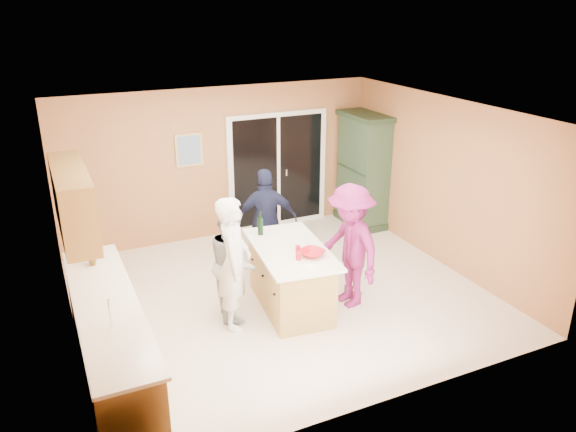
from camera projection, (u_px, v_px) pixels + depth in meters
name	position (u px, v px, depth m)	size (l,w,h in m)	color
floor	(281.00, 295.00, 7.97)	(5.50, 5.50, 0.00)	white
ceiling	(281.00, 113.00, 7.03)	(5.50, 5.00, 0.10)	white
wall_back	(221.00, 163.00, 9.61)	(5.50, 0.10, 2.60)	#E69B5F
wall_front	(388.00, 293.00, 5.39)	(5.50, 0.10, 2.60)	#E69B5F
wall_left	(62.00, 245.00, 6.42)	(0.10, 5.00, 2.60)	#E69B5F
wall_right	(445.00, 183.00, 8.58)	(0.10, 5.00, 2.60)	#E69B5F
left_cabinet_run	(112.00, 349.00, 5.95)	(0.65, 3.05, 1.24)	#B08744
upper_cabinets	(73.00, 201.00, 6.11)	(0.35, 1.60, 0.75)	#B08744
sliding_door	(278.00, 170.00, 10.09)	(1.90, 0.07, 2.10)	white
framed_picture	(189.00, 150.00, 9.27)	(0.46, 0.04, 0.56)	tan
kitchen_island	(291.00, 279.00, 7.55)	(1.08, 1.75, 0.87)	#B08744
green_hutch	(363.00, 171.00, 10.19)	(0.59, 1.12, 2.06)	#213522
woman_white	(234.00, 263.00, 6.96)	(0.63, 0.42, 1.74)	silver
woman_grey	(233.00, 263.00, 7.25)	(0.73, 0.57, 1.50)	#AFAFB1
woman_navy	(266.00, 220.00, 8.48)	(0.94, 0.39, 1.61)	#191836
woman_magenta	(350.00, 246.00, 7.48)	(1.11, 0.64, 1.71)	#871D60
serving_bowl	(312.00, 253.00, 7.15)	(0.31, 0.31, 0.08)	red
tulip_vase	(91.00, 252.00, 6.69)	(0.18, 0.12, 0.34)	#A42C10
tumbler_near	(298.00, 249.00, 7.24)	(0.07, 0.07, 0.09)	red
tumbler_far	(298.00, 256.00, 7.04)	(0.07, 0.07, 0.10)	red
wine_bottle	(260.00, 226.00, 7.76)	(0.08, 0.08, 0.34)	black
white_plate	(310.00, 267.00, 6.84)	(0.19, 0.19, 0.01)	white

